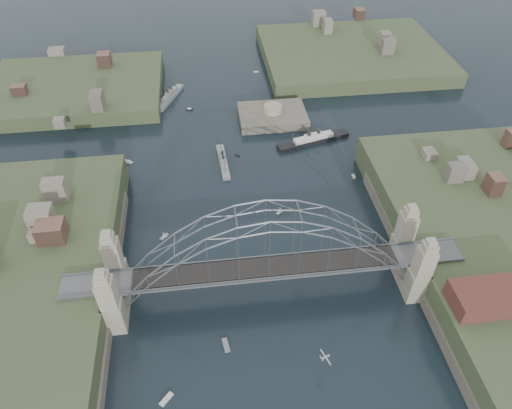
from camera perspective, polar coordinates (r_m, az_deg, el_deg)
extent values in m
plane|color=black|center=(105.16, 1.23, -10.63)|extent=(500.00, 500.00, 0.00)
cube|color=#555658|center=(98.91, 1.30, -7.83)|extent=(84.00, 6.00, 0.70)
cube|color=slate|center=(96.60, 1.56, -8.97)|extent=(84.00, 0.25, 0.50)
cube|color=slate|center=(100.43, 1.06, -6.32)|extent=(84.00, 0.25, 0.50)
cube|color=black|center=(98.49, 1.31, -7.62)|extent=(55.20, 5.20, 0.35)
cube|color=gray|center=(97.00, -17.37, -11.16)|extent=(3.40, 3.40, 17.70)
cube|color=gray|center=(103.27, -16.80, -6.74)|extent=(3.40, 3.40, 17.70)
cube|color=gray|center=(103.33, 19.44, -7.54)|extent=(3.40, 3.40, 17.70)
cube|color=gray|center=(109.24, 17.54, -3.62)|extent=(3.40, 3.40, 17.70)
cube|color=gray|center=(103.74, -16.54, -10.58)|extent=(4.08, 13.80, 8.00)
cube|color=gray|center=(109.68, 17.92, -7.24)|extent=(4.08, 13.80, 8.00)
cube|color=#585447|center=(106.94, -18.37, -11.65)|extent=(6.00, 70.00, 4.00)
cube|color=#585447|center=(113.43, 19.48, -7.96)|extent=(6.00, 70.00, 4.00)
cube|color=#394729|center=(184.00, -20.90, 12.45)|extent=(60.00, 45.00, 9.00)
cube|color=#394729|center=(200.90, 11.48, 16.94)|extent=(70.00, 55.00, 9.50)
cube|color=#585447|center=(158.82, 2.01, 10.09)|extent=(22.00, 16.00, 7.00)
cylinder|color=gray|center=(156.38, 2.05, 11.55)|extent=(6.00, 6.00, 2.40)
cube|color=#592D26|center=(103.64, 27.79, -9.81)|extent=(20.00, 8.00, 4.00)
cube|color=#555658|center=(102.53, 27.35, -19.54)|extent=(4.00, 22.00, 1.40)
cube|color=gray|center=(138.85, -4.01, 5.14)|extent=(3.12, 16.51, 1.46)
cube|color=gray|center=(138.20, -4.03, 5.50)|extent=(2.15, 9.10, 1.09)
cube|color=gray|center=(137.71, -4.05, 5.77)|extent=(1.44, 4.16, 0.73)
cylinder|color=black|center=(136.41, -4.00, 5.71)|extent=(0.79, 0.79, 1.46)
cylinder|color=black|center=(138.26, -4.12, 6.26)|extent=(0.79, 0.79, 1.46)
cylinder|color=slate|center=(133.51, -3.79, 4.70)|extent=(0.15, 0.15, 3.65)
cylinder|color=slate|center=(141.43, -4.32, 7.08)|extent=(0.15, 0.15, 3.65)
cube|color=gray|center=(172.77, -10.38, 12.63)|extent=(9.52, 17.33, 1.79)
cube|color=gray|center=(172.12, -10.44, 13.01)|extent=(5.69, 9.73, 1.34)
cube|color=gray|center=(171.65, -10.48, 13.31)|extent=(3.05, 4.63, 0.89)
cylinder|color=black|center=(170.31, -10.69, 13.34)|extent=(0.88, 0.88, 1.79)
cylinder|color=black|center=(172.25, -10.34, 13.73)|extent=(0.88, 0.88, 1.79)
cylinder|color=slate|center=(167.26, -11.29, 12.60)|extent=(0.18, 0.18, 4.47)
cylinder|color=slate|center=(175.58, -9.75, 14.30)|extent=(0.18, 0.18, 4.47)
cube|color=black|center=(148.30, 6.95, 7.64)|extent=(23.70, 9.45, 1.72)
cube|color=silver|center=(147.57, 6.99, 8.05)|extent=(13.21, 5.82, 1.29)
cube|color=silver|center=(147.04, 7.03, 8.36)|extent=(6.18, 3.30, 0.86)
cylinder|color=black|center=(145.92, 6.47, 8.48)|extent=(1.16, 1.16, 1.72)
cylinder|color=black|center=(147.34, 7.63, 8.73)|extent=(1.16, 1.16, 1.72)
cylinder|color=slate|center=(143.83, 4.52, 7.97)|extent=(0.17, 0.17, 4.31)
cylinder|color=slate|center=(149.94, 9.47, 9.06)|extent=(0.17, 0.17, 4.31)
cube|color=#9FA2A7|center=(91.14, 8.45, -17.88)|extent=(1.76, 0.87, 0.31)
cube|color=#9FA2A7|center=(91.10, 8.45, -17.86)|extent=(1.42, 3.40, 0.07)
cube|color=#9FA2A7|center=(90.70, 7.97, -18.06)|extent=(0.52, 1.09, 0.38)
cube|color=silver|center=(118.19, -11.09, -3.87)|extent=(2.32, 2.35, 0.45)
cylinder|color=slate|center=(117.45, -11.15, -3.52)|extent=(0.08, 0.08, 2.20)
cone|color=silver|center=(117.45, -11.15, -3.52)|extent=(1.58, 1.59, 1.92)
cube|color=silver|center=(122.47, 2.91, -0.95)|extent=(1.94, 1.71, 0.45)
cylinder|color=slate|center=(121.75, 2.92, -0.59)|extent=(0.08, 0.08, 2.20)
cone|color=silver|center=(121.75, 2.92, -0.59)|extent=(1.59, 1.55, 1.92)
cube|color=silver|center=(97.81, -3.67, -16.70)|extent=(1.54, 3.32, 0.45)
cube|color=silver|center=(136.40, 11.77, 3.33)|extent=(0.71, 1.91, 0.45)
cube|color=silver|center=(136.15, 11.80, 3.46)|extent=(0.58, 1.15, 0.40)
cylinder|color=black|center=(135.88, 11.82, 3.61)|extent=(0.16, 0.16, 0.70)
cube|color=silver|center=(144.06, -15.36, 4.99)|extent=(3.33, 2.36, 0.45)
cube|color=silver|center=(143.83, -15.39, 5.12)|extent=(2.11, 1.65, 0.40)
cylinder|color=black|center=(143.57, -15.42, 5.26)|extent=(0.16, 0.16, 0.70)
cube|color=silver|center=(141.70, -2.27, 5.97)|extent=(1.51, 1.29, 0.45)
cube|color=silver|center=(165.35, -8.10, 11.35)|extent=(2.33, 1.14, 0.45)
cube|color=silver|center=(165.15, -8.11, 11.47)|extent=(1.43, 0.86, 0.40)
cylinder|color=black|center=(164.92, -8.12, 11.60)|extent=(0.16, 0.16, 0.70)
cube|color=silver|center=(124.02, 16.00, -2.27)|extent=(1.26, 2.67, 0.45)
cube|color=silver|center=(123.75, 16.04, -2.14)|extent=(0.96, 1.64, 0.40)
cylinder|color=black|center=(123.45, 16.08, -1.99)|extent=(0.16, 0.16, 0.70)
cube|color=silver|center=(93.84, -10.84, -22.23)|extent=(2.68, 2.79, 0.45)
cube|color=silver|center=(188.43, 0.00, 15.82)|extent=(2.06, 0.89, 0.45)
cube|color=silver|center=(126.68, -18.11, -1.72)|extent=(2.97, 2.50, 0.45)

